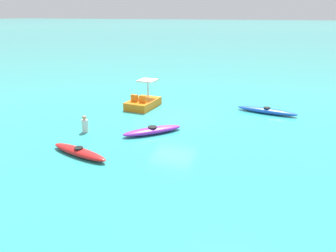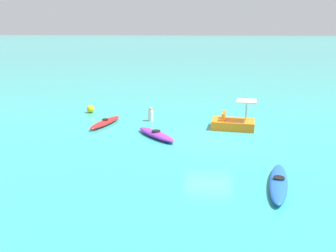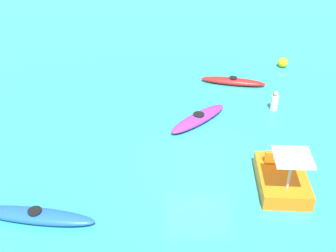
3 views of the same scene
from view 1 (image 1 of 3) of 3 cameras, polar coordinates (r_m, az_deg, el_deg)
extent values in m
plane|color=teal|center=(18.21, 1.06, 1.60)|extent=(600.00, 600.00, 0.00)
ellipsoid|color=red|center=(13.85, -15.95, -4.59)|extent=(1.27, 3.13, 0.32)
cylinder|color=black|center=(13.77, -16.02, -3.89)|extent=(0.44, 0.44, 0.05)
ellipsoid|color=purple|center=(15.72, -2.86, -0.83)|extent=(2.70, 2.72, 0.32)
cylinder|color=black|center=(15.66, -2.88, -0.19)|extent=(0.64, 0.64, 0.05)
ellipsoid|color=blue|center=(19.84, 17.60, 2.68)|extent=(1.18, 3.63, 0.32)
cylinder|color=black|center=(19.79, 17.66, 3.19)|extent=(0.46, 0.46, 0.05)
cube|color=orange|center=(20.15, -4.58, 4.09)|extent=(2.50, 1.67, 0.50)
cube|color=orange|center=(19.71, -6.16, 5.10)|extent=(0.19, 0.45, 0.44)
cube|color=orange|center=(19.42, -4.62, 4.92)|extent=(0.19, 0.45, 0.44)
cylinder|color=#B2B2B7|center=(20.55, -3.70, 6.73)|extent=(0.08, 0.08, 1.10)
cube|color=silver|center=(20.42, -3.73, 8.34)|extent=(1.18, 1.18, 0.08)
cylinder|color=silver|center=(16.42, -14.94, 0.03)|extent=(0.44, 0.44, 0.65)
sphere|color=tan|center=(16.28, -15.08, 1.50)|extent=(0.22, 0.22, 0.22)
camera|label=2|loc=(20.31, 55.87, 10.99)|focal=36.90mm
camera|label=3|loc=(28.38, 12.49, 25.45)|focal=43.84mm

